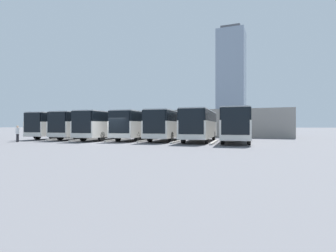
{
  "coord_description": "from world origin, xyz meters",
  "views": [
    {
      "loc": [
        -14.77,
        21.89,
        1.66
      ],
      "look_at": [
        -3.91,
        -5.46,
        1.67
      ],
      "focal_mm": 28.0,
      "sensor_mm": 36.0,
      "label": 1
    }
  ],
  "objects": [
    {
      "name": "bus_3",
      "position": [
        -0.0,
        -5.94,
        1.85
      ],
      "size": [
        3.73,
        11.18,
        3.33
      ],
      "rotation": [
        0.0,
        0.0,
        0.11
      ],
      "color": "silver",
      "rests_on": "ground_plane"
    },
    {
      "name": "curb_divider_0",
      "position": [
        -9.52,
        -3.61,
        0.07
      ],
      "size": [
        0.92,
        6.18,
        0.15
      ],
      "primitive_type": "cube",
      "rotation": [
        0.0,
        0.0,
        0.11
      ],
      "color": "#9E9E99",
      "rests_on": "ground_plane"
    },
    {
      "name": "office_tower",
      "position": [
        10.57,
        -157.71,
        33.4
      ],
      "size": [
        17.92,
        17.92,
        68.01
      ],
      "color": "#7F8EA3",
      "rests_on": "ground_plane"
    },
    {
      "name": "curb_divider_4",
      "position": [
        5.71,
        -3.3,
        0.07
      ],
      "size": [
        0.92,
        6.18,
        0.15
      ],
      "primitive_type": "cube",
      "rotation": [
        0.0,
        0.0,
        0.11
      ],
      "color": "#9E9E99",
      "rests_on": "ground_plane"
    },
    {
      "name": "bus_4",
      "position": [
        3.8,
        -4.92,
        1.85
      ],
      "size": [
        3.73,
        11.18,
        3.33
      ],
      "rotation": [
        0.0,
        0.0,
        0.11
      ],
      "color": "silver",
      "rests_on": "ground_plane"
    },
    {
      "name": "bus_1",
      "position": [
        -7.62,
        -5.49,
        1.85
      ],
      "size": [
        3.73,
        11.18,
        3.33
      ],
      "rotation": [
        0.0,
        0.0,
        0.11
      ],
      "color": "silver",
      "rests_on": "ground_plane"
    },
    {
      "name": "station_building",
      "position": [
        0.0,
        -20.11,
        2.11
      ],
      "size": [
        35.4,
        11.22,
        4.14
      ],
      "color": "gray",
      "rests_on": "ground_plane"
    },
    {
      "name": "bus_0",
      "position": [
        -11.42,
        -5.23,
        1.85
      ],
      "size": [
        3.73,
        11.18,
        3.33
      ],
      "rotation": [
        0.0,
        0.0,
        0.11
      ],
      "color": "silver",
      "rests_on": "ground_plane"
    },
    {
      "name": "curb_divider_1",
      "position": [
        -5.71,
        -3.87,
        0.07
      ],
      "size": [
        0.92,
        6.18,
        0.15
      ],
      "primitive_type": "cube",
      "rotation": [
        0.0,
        0.0,
        0.11
      ],
      "color": "#9E9E99",
      "rests_on": "ground_plane"
    },
    {
      "name": "curb_divider_2",
      "position": [
        -1.9,
        -4.39,
        0.07
      ],
      "size": [
        0.92,
        6.18,
        0.15
      ],
      "primitive_type": "cube",
      "rotation": [
        0.0,
        0.0,
        0.11
      ],
      "color": "#9E9E99",
      "rests_on": "ground_plane"
    },
    {
      "name": "pedestrian",
      "position": [
        9.93,
        2.29,
        0.92
      ],
      "size": [
        0.53,
        0.53,
        1.72
      ],
      "rotation": [
        0.0,
        0.0,
        2.15
      ],
      "color": "black",
      "rests_on": "ground_plane"
    },
    {
      "name": "bus_6",
      "position": [
        11.42,
        -5.65,
        1.85
      ],
      "size": [
        3.73,
        11.18,
        3.33
      ],
      "rotation": [
        0.0,
        0.0,
        0.11
      ],
      "color": "silver",
      "rests_on": "ground_plane"
    },
    {
      "name": "curb_divider_3",
      "position": [
        1.9,
        -4.32,
        0.07
      ],
      "size": [
        0.92,
        6.18,
        0.15
      ],
      "primitive_type": "cube",
      "rotation": [
        0.0,
        0.0,
        0.11
      ],
      "color": "#9E9E99",
      "rests_on": "ground_plane"
    },
    {
      "name": "ground_plane",
      "position": [
        0.0,
        0.0,
        0.0
      ],
      "size": [
        600.0,
        600.0,
        0.0
      ],
      "primitive_type": "plane",
      "color": "#5B5B60"
    },
    {
      "name": "curb_divider_5",
      "position": [
        9.52,
        -3.84,
        0.07
      ],
      "size": [
        0.92,
        6.18,
        0.15
      ],
      "primitive_type": "cube",
      "rotation": [
        0.0,
        0.0,
        0.11
      ],
      "color": "#9E9E99",
      "rests_on": "ground_plane"
    },
    {
      "name": "bus_2",
      "position": [
        -3.81,
        -6.01,
        1.85
      ],
      "size": [
        3.73,
        11.18,
        3.33
      ],
      "rotation": [
        0.0,
        0.0,
        0.11
      ],
      "color": "silver",
      "rests_on": "ground_plane"
    },
    {
      "name": "bus_5",
      "position": [
        7.61,
        -5.46,
        1.85
      ],
      "size": [
        3.73,
        11.18,
        3.33
      ],
      "rotation": [
        0.0,
        0.0,
        0.11
      ],
      "color": "silver",
      "rests_on": "ground_plane"
    }
  ]
}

